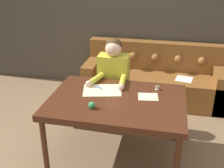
{
  "coord_description": "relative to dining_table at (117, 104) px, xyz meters",
  "views": [
    {
      "loc": [
        0.49,
        -2.5,
        2.16
      ],
      "look_at": [
        -0.11,
        0.29,
        0.85
      ],
      "focal_mm": 45.0,
      "sensor_mm": 36.0,
      "label": 1
    }
  ],
  "objects": [
    {
      "name": "thread_spool",
      "position": [
        0.41,
        0.33,
        0.09
      ],
      "size": [
        0.04,
        0.04,
        0.05
      ],
      "color": "beige",
      "rests_on": "dining_table"
    },
    {
      "name": "pattern_paper_main",
      "position": [
        -0.21,
        0.17,
        0.07
      ],
      "size": [
        0.49,
        0.41,
        0.0
      ],
      "color": "beige",
      "rests_on": "dining_table"
    },
    {
      "name": "scissors",
      "position": [
        -0.24,
        0.21,
        0.07
      ],
      "size": [
        0.23,
        0.19,
        0.01
      ],
      "color": "silver",
      "rests_on": "dining_table"
    },
    {
      "name": "person",
      "position": [
        -0.17,
        0.65,
        -0.05
      ],
      "size": [
        0.47,
        0.61,
        1.24
      ],
      "color": "#33281E",
      "rests_on": "ground_plane"
    },
    {
      "name": "wall_back",
      "position": [
        0.02,
        1.97,
        0.62
      ],
      "size": [
        8.0,
        0.06,
        2.6
      ],
      "color": "#474238",
      "rests_on": "ground_plane"
    },
    {
      "name": "ground_plane",
      "position": [
        0.02,
        -0.13,
        -0.68
      ],
      "size": [
        16.0,
        16.0,
        0.0
      ],
      "primitive_type": "plane",
      "color": "#846647"
    },
    {
      "name": "pattern_paper_offcut",
      "position": [
        0.32,
        0.12,
        0.07
      ],
      "size": [
        0.24,
        0.21,
        0.0
      ],
      "color": "beige",
      "rests_on": "dining_table"
    },
    {
      "name": "dining_table",
      "position": [
        0.0,
        0.0,
        0.0
      ],
      "size": [
        1.47,
        1.03,
        0.75
      ],
      "color": "#472314",
      "rests_on": "ground_plane"
    },
    {
      "name": "pin_cushion",
      "position": [
        -0.21,
        -0.25,
        0.1
      ],
      "size": [
        0.07,
        0.07,
        0.07
      ],
      "color": "#4C3828",
      "rests_on": "dining_table"
    },
    {
      "name": "couch",
      "position": [
        0.3,
        1.59,
        -0.36
      ],
      "size": [
        2.2,
        0.77,
        0.9
      ],
      "color": "brown",
      "rests_on": "ground_plane"
    }
  ]
}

